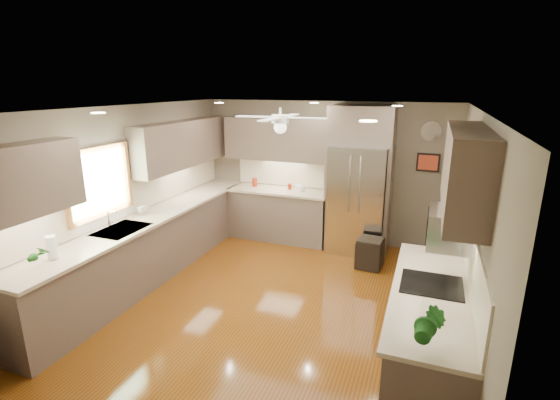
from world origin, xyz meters
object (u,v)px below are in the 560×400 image
Objects in this scene: canister_a at (255,182)px; potted_plant_left at (37,254)px; microwave at (451,228)px; stool at (370,253)px; paper_towel at (52,247)px; potted_plant_right at (430,326)px; bowl at (299,190)px; refrigerator at (359,183)px; soap_bottle at (143,209)px; canister_d at (290,186)px.

canister_a is 4.02m from potted_plant_left.
stool is (-0.99, 2.06, -1.24)m from microwave.
microwave is 2.01× the size of paper_towel.
microwave is 2.60m from stool.
potted_plant_right is 0.79× the size of stool.
microwave is (3.27, -2.80, 0.46)m from canister_a.
microwave reaches higher than paper_towel.
microwave is at bearing 16.34° from potted_plant_left.
microwave reaches higher than potted_plant_right.
bowl is at bearing -2.09° from canister_a.
stool is 4.34m from paper_towel.
stool is at bearing -62.25° from refrigerator.
paper_towel is (-2.99, -3.03, 0.84)m from stool.
stool is (3.12, 1.38, -0.79)m from soap_bottle.
soap_bottle is 0.31× the size of microwave.
paper_towel is (-3.85, 0.20, -0.04)m from potted_plant_right.
bowl is at bearing 153.25° from stool.
canister_a is at bearing 79.30° from paper_towel.
paper_towel is at bearing -166.30° from microwave.
stool is at bearing 115.56° from microwave.
paper_towel is (-1.40, -3.78, 0.08)m from canister_d.
microwave is at bearing 13.70° from paper_towel.
paper_towel is (-0.02, 0.19, 0.00)m from potted_plant_left.
canister_a is 2.52m from stool.
refrigerator is at bearing 54.19° from paper_towel.
bowl is 0.45× the size of stool.
microwave is at bearing 83.74° from potted_plant_right.
soap_bottle is at bearing -111.52° from canister_a.
microwave is (0.13, 1.17, 0.36)m from potted_plant_right.
potted_plant_right is 3.86m from paper_towel.
potted_plant_left is 3.83m from potted_plant_right.
microwave is at bearing -63.91° from refrigerator.
potted_plant_right is 4.06m from refrigerator.
paper_towel reaches higher than canister_d.
canister_a is at bearing 80.04° from potted_plant_left.
paper_towel is (-0.71, -3.77, 0.06)m from canister_a.
canister_a is 0.33× the size of stool.
paper_towel is at bearing 94.94° from potted_plant_left.
canister_a is at bearing 68.48° from soap_bottle.
potted_plant_left reaches higher than stool.
soap_bottle is at bearing 94.27° from paper_towel.
potted_plant_left is (-1.38, -3.97, 0.08)m from canister_d.
stool is (1.40, -0.70, -0.73)m from bowl.
microwave reaches higher than canister_a.
canister_a is at bearing 139.42° from microwave.
canister_a is 0.28× the size of microwave.
stool is at bearing -17.87° from canister_a.
soap_bottle is at bearing -143.86° from refrigerator.
canister_a is at bearing 177.33° from refrigerator.
bowl is 1.08m from refrigerator.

